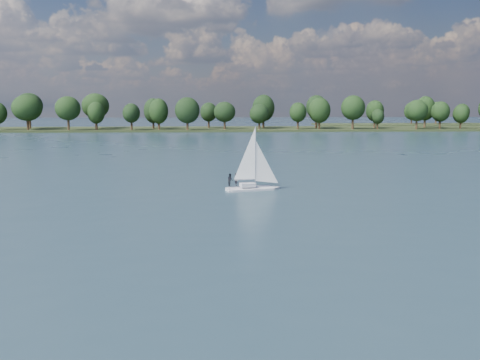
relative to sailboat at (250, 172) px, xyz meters
name	(u,v)px	position (x,y,z in m)	size (l,w,h in m)	color
ground	(239,153)	(1.72, 52.95, -2.31)	(700.00, 700.00, 0.00)	#233342
far_shore	(224,130)	(1.72, 164.95, -2.31)	(660.00, 40.00, 1.50)	black
sailboat	(250,172)	(0.00, 0.00, 0.00)	(6.51, 3.41, 8.25)	silver
treeline	(195,111)	(-10.32, 161.32, 5.71)	(562.10, 73.93, 17.79)	black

